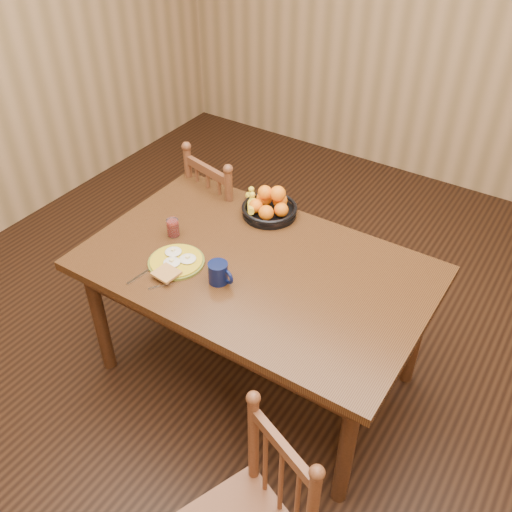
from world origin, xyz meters
The scene contains 9 objects.
room centered at (0.00, 0.00, 1.35)m, with size 4.52×5.02×2.72m.
dining_table centered at (0.00, 0.00, 0.67)m, with size 1.60×1.00×0.75m.
chair_far centered at (-0.56, 0.56, 0.46)m, with size 0.51×0.49×0.94m.
breakfast_plate centered at (-0.31, -0.20, 0.76)m, with size 0.26×0.29×0.04m.
fork centered at (-0.39, -0.33, 0.75)m, with size 0.04×0.18×0.00m.
spoon centered at (-0.28, -0.31, 0.75)m, with size 0.07×0.15×0.01m.
coffee_mug centered at (-0.07, -0.19, 0.80)m, with size 0.13×0.09×0.10m.
juice_glass centered at (-0.47, -0.03, 0.79)m, with size 0.06×0.06×0.09m.
fruit_bowl centered at (-0.17, 0.38, 0.80)m, with size 0.32×0.29×0.17m.
Camera 1 is at (1.11, -1.71, 2.43)m, focal length 40.00 mm.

